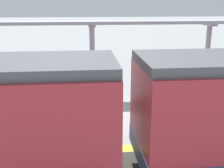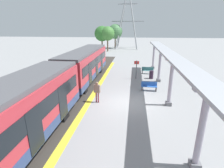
{
  "view_description": "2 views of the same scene",
  "coord_description": "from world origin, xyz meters",
  "px_view_note": "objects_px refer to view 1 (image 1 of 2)",
  "views": [
    {
      "loc": [
        -11.7,
        0.36,
        4.76
      ],
      "look_at": [
        0.29,
        -0.87,
        1.25
      ],
      "focal_mm": 44.89,
      "sensor_mm": 36.0,
      "label": 1
    },
    {
      "loc": [
        0.25,
        -12.95,
        5.88
      ],
      "look_at": [
        -1.33,
        -0.55,
        1.72
      ],
      "focal_mm": 27.8,
      "sensor_mm": 36.0,
      "label": 2
    }
  ],
  "objects_px": {
    "canopy_pillar_second": "(207,57)",
    "passenger_waiting_near_edge": "(102,112)",
    "canopy_pillar_third": "(92,59)",
    "bench_mid_platform": "(29,94)"
  },
  "relations": [
    {
      "from": "canopy_pillar_third",
      "to": "passenger_waiting_near_edge",
      "type": "bearing_deg",
      "value": -178.58
    },
    {
      "from": "bench_mid_platform",
      "to": "passenger_waiting_near_edge",
      "type": "bearing_deg",
      "value": -142.69
    },
    {
      "from": "canopy_pillar_third",
      "to": "passenger_waiting_near_edge",
      "type": "distance_m",
      "value": 5.69
    },
    {
      "from": "canopy_pillar_second",
      "to": "canopy_pillar_third",
      "type": "bearing_deg",
      "value": 90.0
    },
    {
      "from": "canopy_pillar_second",
      "to": "bench_mid_platform",
      "type": "bearing_deg",
      "value": 97.61
    },
    {
      "from": "canopy_pillar_second",
      "to": "canopy_pillar_third",
      "type": "height_order",
      "value": "same"
    },
    {
      "from": "canopy_pillar_second",
      "to": "passenger_waiting_near_edge",
      "type": "distance_m",
      "value": 8.44
    },
    {
      "from": "canopy_pillar_second",
      "to": "passenger_waiting_near_edge",
      "type": "height_order",
      "value": "canopy_pillar_second"
    },
    {
      "from": "canopy_pillar_second",
      "to": "passenger_waiting_near_edge",
      "type": "xyz_separation_m",
      "value": [
        -5.64,
        6.24,
        -0.78
      ]
    },
    {
      "from": "canopy_pillar_third",
      "to": "bench_mid_platform",
      "type": "distance_m",
      "value": 3.71
    }
  ]
}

